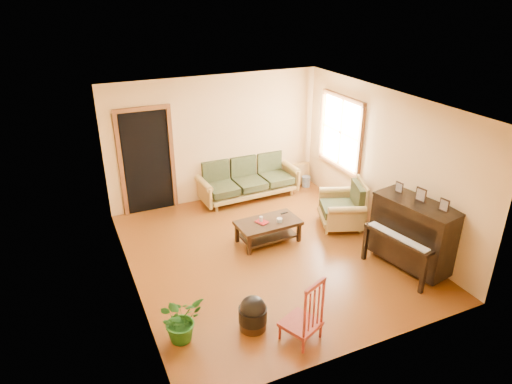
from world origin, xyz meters
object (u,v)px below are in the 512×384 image
piano (413,235)px  potted_plant (181,319)px  footstool (253,317)px  red_chair (301,309)px  sofa (249,178)px  armchair (341,204)px  ceramic_crock (306,181)px  coffee_table (268,231)px

piano → potted_plant: (-3.82, -0.10, -0.26)m
footstool → red_chair: (0.48, -0.43, 0.29)m
sofa → red_chair: bearing=-107.1°
armchair → footstool: armchair is taller
potted_plant → armchair: bearing=25.7°
piano → ceramic_crock: size_ratio=5.45×
red_chair → potted_plant: (-1.40, 0.62, -0.15)m
piano → red_chair: 2.53m
footstool → potted_plant: size_ratio=0.61×
armchair → potted_plant: armchair is taller
ceramic_crock → potted_plant: 5.31m
armchair → piano: size_ratio=0.69×
red_chair → footstool: bearing=114.8°
armchair → sofa: bearing=141.4°
footstool → red_chair: 0.71m
sofa → armchair: same height
footstool → potted_plant: potted_plant is taller
footstool → armchair: bearing=35.7°
coffee_table → potted_plant: potted_plant is taller
potted_plant → sofa: bearing=55.0°
sofa → piano: piano is taller
piano → footstool: bearing=174.7°
sofa → coffee_table: bearing=-105.5°
coffee_table → footstool: coffee_table is taller
coffee_table → footstool: 2.26m
footstool → ceramic_crock: footstool is taller
armchair → footstool: size_ratio=2.36×
piano → potted_plant: piano is taller
piano → armchair: bearing=87.3°
sofa → armchair: (1.08, -1.86, 0.00)m
coffee_table → piano: piano is taller
coffee_table → sofa: bearing=76.8°
armchair → potted_plant: bearing=-133.1°
red_chair → potted_plant: bearing=132.6°
armchair → red_chair: size_ratio=0.96×
coffee_table → armchair: armchair is taller
sofa → red_chair: 4.35m
armchair → ceramic_crock: 1.91m
footstool → red_chair: red_chair is taller
armchair → red_chair: (-2.18, -2.34, 0.02)m
coffee_table → armchair: size_ratio=1.23×
piano → footstool: 2.95m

